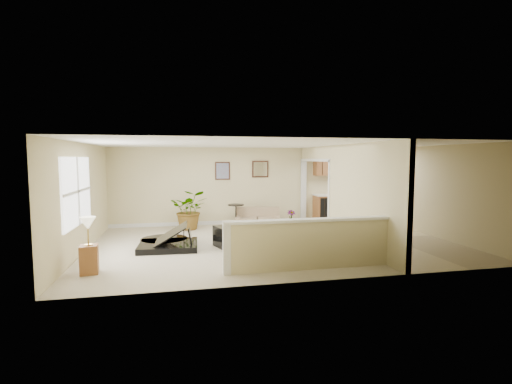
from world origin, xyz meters
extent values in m
plane|color=#B2A68A|center=(0.00, 0.00, 0.00)|extent=(9.00, 9.00, 0.00)
cube|color=#CBBD8A|center=(0.00, 3.00, 1.25)|extent=(9.00, 0.04, 2.50)
cube|color=#CBBD8A|center=(0.00, -3.00, 1.25)|extent=(9.00, 0.04, 2.50)
cube|color=#CBBD8A|center=(-4.50, 0.00, 1.25)|extent=(0.04, 6.00, 2.50)
cube|color=#CBBD8A|center=(4.50, 0.00, 1.25)|extent=(0.04, 6.00, 2.50)
cube|color=white|center=(0.00, 0.00, 2.50)|extent=(9.00, 6.00, 0.04)
cube|color=tan|center=(3.15, 0.00, 0.00)|extent=(2.70, 6.00, 0.01)
cube|color=#CBBD8A|center=(1.80, -1.20, 1.25)|extent=(0.12, 3.60, 2.50)
cube|color=#CBBD8A|center=(1.80, 1.77, 2.30)|extent=(0.12, 2.35, 0.40)
cube|color=#CBBD8A|center=(0.15, -2.30, 0.47)|extent=(3.30, 0.12, 0.95)
cube|color=silver|center=(0.15, -2.30, 0.96)|extent=(3.40, 0.22, 0.05)
cube|color=silver|center=(-1.50, -2.30, 0.50)|extent=(0.14, 0.14, 1.00)
cube|color=white|center=(-4.49, -0.50, 1.45)|extent=(0.05, 2.15, 1.45)
cube|color=#351C13|center=(-0.95, 2.98, 1.75)|extent=(0.48, 0.03, 0.58)
cube|color=#7E506C|center=(-0.95, 2.96, 1.75)|extent=(0.40, 0.01, 0.50)
cube|color=#351C13|center=(0.30, 2.98, 1.80)|extent=(0.55, 0.03, 0.55)
cube|color=silver|center=(0.30, 2.96, 1.80)|extent=(0.46, 0.01, 0.46)
cube|color=#905B2F|center=(3.30, 2.70, 0.45)|extent=(2.30, 0.60, 0.90)
cube|color=silver|center=(3.30, 2.70, 0.92)|extent=(2.36, 0.65, 0.04)
cube|color=black|center=(2.50, 2.69, 0.43)|extent=(0.60, 0.60, 0.84)
cube|color=#905B2F|center=(3.30, 2.82, 1.95)|extent=(2.30, 0.35, 0.75)
cube|color=black|center=(-2.61, -0.05, 0.72)|extent=(1.41, 1.23, 0.28)
cylinder|color=black|center=(-2.75, 0.46, 0.72)|extent=(1.16, 1.16, 0.28)
cube|color=white|center=(-1.81, -0.05, 0.68)|extent=(0.25, 0.94, 0.02)
cube|color=black|center=(-2.71, 0.04, 0.97)|extent=(1.12, 1.13, 0.63)
cube|color=black|center=(-1.25, -0.24, 0.25)|extent=(0.59, 0.83, 0.50)
cube|color=tan|center=(0.05, 2.22, 0.19)|extent=(1.54, 1.10, 0.39)
cube|color=tan|center=(0.05, 2.52, 0.59)|extent=(1.39, 0.51, 0.41)
cube|color=tan|center=(-0.56, 2.22, 0.46)|extent=(0.35, 0.80, 0.15)
cube|color=tan|center=(0.66, 2.22, 0.46)|extent=(0.35, 0.80, 0.15)
cylinder|color=black|center=(-0.62, 2.29, 0.02)|extent=(0.36, 0.36, 0.03)
cylinder|color=black|center=(-0.62, 2.29, 0.36)|extent=(0.04, 0.04, 0.70)
cylinder|color=black|center=(-0.62, 2.29, 0.71)|extent=(0.50, 0.50, 0.03)
cylinder|color=black|center=(-2.03, 2.31, 0.12)|extent=(0.34, 0.34, 0.24)
imported|color=#164C19|center=(-2.03, 2.31, 0.60)|extent=(1.20, 1.07, 1.21)
cylinder|color=black|center=(1.13, 2.17, 0.09)|extent=(0.27, 0.27, 0.19)
imported|color=#164C19|center=(1.13, 2.17, 0.26)|extent=(0.30, 0.30, 0.51)
cube|color=#905B2F|center=(-4.01, -1.73, 0.27)|extent=(0.35, 0.35, 0.54)
cylinder|color=#B38C3B|center=(-4.01, -1.73, 0.55)|extent=(0.14, 0.14, 0.02)
cylinder|color=#B38C3B|center=(-4.01, -1.73, 0.73)|extent=(0.03, 0.03, 0.36)
cone|color=beige|center=(-4.01, -1.73, 0.95)|extent=(0.29, 0.29, 0.23)
camera|label=1|loc=(-2.34, -8.99, 2.14)|focal=26.00mm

